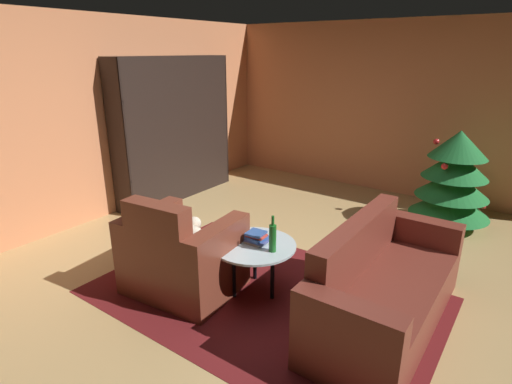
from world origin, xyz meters
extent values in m
plane|color=tan|center=(0.00, 0.00, 0.00)|extent=(7.55, 7.55, 0.00)
cube|color=#D68153|center=(0.00, 3.17, 1.26)|extent=(5.38, 0.06, 2.51)
cube|color=#D68153|center=(-2.66, 0.00, 1.26)|extent=(0.06, 6.41, 2.51)
cube|color=maroon|center=(0.16, -0.37, 0.00)|extent=(2.96, 1.97, 0.01)
cube|color=black|center=(-2.26, 1.11, 1.01)|extent=(0.03, 1.97, 2.02)
cube|color=black|center=(-2.43, 2.08, 1.01)|extent=(0.37, 0.03, 2.02)
cube|color=black|center=(-2.43, 0.14, 1.01)|extent=(0.37, 0.03, 2.02)
cube|color=black|center=(-2.43, 1.11, 0.01)|extent=(0.34, 1.92, 0.03)
cube|color=black|center=(-2.43, 1.11, 0.34)|extent=(0.34, 1.92, 0.03)
cube|color=black|center=(-2.43, 1.11, 0.68)|extent=(0.34, 1.92, 0.02)
cube|color=black|center=(-2.43, 1.11, 1.01)|extent=(0.34, 1.92, 0.02)
cube|color=black|center=(-2.43, 1.11, 1.34)|extent=(0.34, 1.92, 0.02)
cube|color=black|center=(-2.43, 1.11, 1.67)|extent=(0.34, 1.92, 0.02)
cube|color=black|center=(-2.43, 1.11, 2.00)|extent=(0.34, 1.92, 0.03)
cube|color=black|center=(-2.56, 1.11, 0.62)|extent=(0.05, 0.85, 0.53)
cube|color=black|center=(-2.54, 1.11, 0.62)|extent=(0.03, 0.88, 0.56)
cube|color=#104D9A|center=(-2.51, 2.00, 0.15)|extent=(0.18, 0.04, 0.26)
cube|color=#287C37|center=(-2.50, 1.96, 0.16)|extent=(0.20, 0.03, 0.28)
cube|color=orange|center=(-2.48, 1.92, 0.11)|extent=(0.23, 0.03, 0.18)
cube|color=#3B8745|center=(-2.51, 1.88, 0.13)|extent=(0.19, 0.05, 0.21)
cube|color=#1C4A8F|center=(-2.51, 1.82, 0.12)|extent=(0.18, 0.04, 0.19)
cube|color=#A4AC9A|center=(-2.46, 2.03, 1.13)|extent=(0.27, 0.04, 0.23)
cube|color=teal|center=(-2.46, 1.99, 1.11)|extent=(0.27, 0.03, 0.19)
cube|color=#407330|center=(-2.47, 1.95, 1.11)|extent=(0.27, 0.03, 0.19)
cube|color=#0A7C7E|center=(-2.50, 1.90, 1.13)|extent=(0.21, 0.05, 0.21)
cube|color=#1D787F|center=(-2.51, 1.87, 1.13)|extent=(0.19, 0.03, 0.22)
cube|color=#B6362E|center=(-2.49, 1.83, 1.11)|extent=(0.22, 0.03, 0.17)
cube|color=brown|center=(-2.47, 1.80, 1.12)|extent=(0.26, 0.03, 0.20)
cube|color=orange|center=(-2.47, 2.01, 1.49)|extent=(0.26, 0.03, 0.28)
cube|color=#AFA788|center=(-2.51, 1.97, 1.44)|extent=(0.18, 0.03, 0.18)
cube|color=gold|center=(-2.46, 1.94, 1.46)|extent=(0.27, 0.03, 0.21)
cube|color=#BA9D94|center=(-2.46, 1.90, 1.44)|extent=(0.27, 0.03, 0.17)
cube|color=orange|center=(-2.49, 1.85, 1.48)|extent=(0.22, 0.05, 0.26)
cube|color=orange|center=(-2.49, 2.02, 1.79)|extent=(0.22, 0.03, 0.21)
cube|color=#227382|center=(-2.47, 1.98, 1.79)|extent=(0.25, 0.05, 0.21)
cube|color=brown|center=(-2.47, 1.93, 1.78)|extent=(0.26, 0.03, 0.18)
cube|color=#1C7084|center=(-2.51, 1.89, 1.81)|extent=(0.17, 0.04, 0.24)
cube|color=#BA9B96|center=(-2.47, 1.85, 1.78)|extent=(0.26, 0.03, 0.19)
cube|color=orange|center=(-2.51, 1.81, 1.80)|extent=(0.18, 0.03, 0.23)
cube|color=brown|center=(-0.51, -0.68, 0.21)|extent=(0.68, 0.83, 0.42)
cube|color=brown|center=(-0.48, -0.98, 0.68)|extent=(0.62, 0.23, 0.51)
cube|color=brown|center=(-0.12, -0.64, 0.35)|extent=(0.25, 0.79, 0.70)
cube|color=brown|center=(-0.89, -0.72, 0.35)|extent=(0.25, 0.79, 0.70)
ellipsoid|color=beige|center=(-0.47, -0.60, 0.51)|extent=(0.30, 0.21, 0.18)
sphere|color=beige|center=(-0.55, -0.48, 0.56)|extent=(0.13, 0.13, 0.13)
cube|color=maroon|center=(1.17, -0.12, 0.20)|extent=(0.73, 1.45, 0.40)
cube|color=maroon|center=(0.89, -0.12, 0.61)|extent=(0.16, 1.45, 0.43)
cube|color=maroon|center=(1.17, -0.93, 0.32)|extent=(0.72, 0.18, 0.63)
cube|color=maroon|center=(1.17, 0.70, 0.32)|extent=(0.72, 0.18, 0.63)
cylinder|color=black|center=(0.25, -0.36, 0.22)|extent=(0.04, 0.04, 0.45)
cylinder|color=black|center=(-0.07, -0.18, 0.22)|extent=(0.04, 0.04, 0.45)
cylinder|color=black|center=(-0.04, -0.53, 0.22)|extent=(0.04, 0.04, 0.45)
cylinder|color=silver|center=(0.04, -0.35, 0.46)|extent=(0.75, 0.75, 0.02)
cube|color=gray|center=(0.04, -0.33, 0.48)|extent=(0.16, 0.13, 0.02)
cube|color=#3B4685|center=(0.05, -0.33, 0.50)|extent=(0.20, 0.13, 0.02)
cube|color=#2D5197|center=(0.05, -0.31, 0.52)|extent=(0.18, 0.19, 0.03)
cube|color=#BD3629|center=(0.05, -0.32, 0.55)|extent=(0.17, 0.12, 0.02)
cube|color=#2E5092|center=(0.04, -0.32, 0.56)|extent=(0.16, 0.17, 0.02)
cylinder|color=#1A6220|center=(0.25, -0.37, 0.59)|extent=(0.06, 0.06, 0.24)
cylinder|color=#1A6220|center=(0.25, -0.37, 0.75)|extent=(0.02, 0.02, 0.08)
cylinder|color=brown|center=(1.15, 2.25, 0.07)|extent=(0.08, 0.08, 0.14)
cone|color=#1F6F32|center=(1.15, 2.25, 0.31)|extent=(0.94, 0.94, 0.33)
cone|color=#1F6F32|center=(1.15, 2.25, 0.55)|extent=(0.85, 0.85, 0.33)
cone|color=#1F6F32|center=(1.15, 2.25, 0.80)|extent=(0.76, 0.76, 0.33)
cone|color=#1F6F32|center=(1.15, 2.25, 1.04)|extent=(0.67, 0.67, 0.33)
sphere|color=red|center=(0.88, 2.30, 1.03)|extent=(0.07, 0.07, 0.07)
sphere|color=red|center=(1.51, 2.40, 0.29)|extent=(0.06, 0.06, 0.06)
sphere|color=red|center=(1.08, 1.95, 0.83)|extent=(0.08, 0.08, 0.08)
sphere|color=yellow|center=(1.06, 2.59, 0.61)|extent=(0.05, 0.05, 0.05)
camera|label=1|loc=(1.95, -2.99, 2.08)|focal=28.76mm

